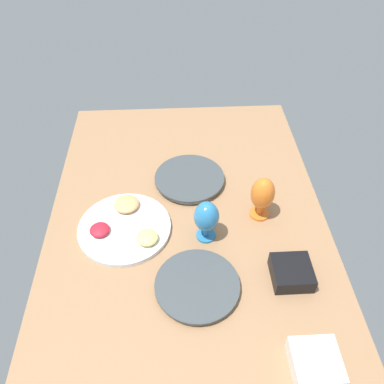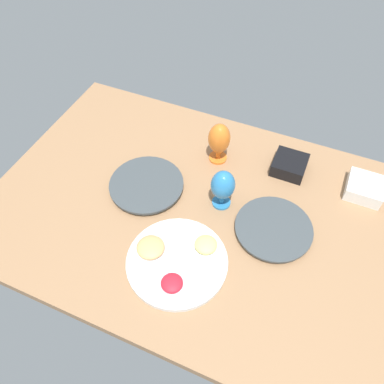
{
  "view_description": "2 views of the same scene",
  "coord_description": "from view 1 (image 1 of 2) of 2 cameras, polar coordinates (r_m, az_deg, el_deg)",
  "views": [
    {
      "loc": [
        -94.7,
        3.63,
        111.99
      ],
      "look_at": [
        12.06,
        -2.12,
        6.21
      ],
      "focal_mm": 36.96,
      "sensor_mm": 36.0,
      "label": 1
    },
    {
      "loc": [
        -29.12,
        78.25,
        115.74
      ],
      "look_at": [
        5.56,
        -2.22,
        6.21
      ],
      "focal_mm": 36.05,
      "sensor_mm": 36.0,
      "label": 2
    }
  ],
  "objects": [
    {
      "name": "ground_plane",
      "position": [
        1.48,
        -0.57,
        -5.57
      ],
      "size": [
        160.0,
        104.0,
        4.0
      ],
      "primitive_type": "cube",
      "color": "#99704C"
    },
    {
      "name": "dinner_plate_left",
      "position": [
        1.3,
        0.76,
        -13.4
      ],
      "size": [
        27.49,
        27.49,
        2.52
      ],
      "color": "silver",
      "rests_on": "ground_plane"
    },
    {
      "name": "dinner_plate_right",
      "position": [
        1.63,
        -0.36,
        1.87
      ],
      "size": [
        28.6,
        28.6,
        2.78
      ],
      "color": "silver",
      "rests_on": "ground_plane"
    },
    {
      "name": "fruit_platter",
      "position": [
        1.47,
        -9.64,
        -4.88
      ],
      "size": [
        33.97,
        33.97,
        4.83
      ],
      "color": "silver",
      "rests_on": "ground_plane"
    },
    {
      "name": "hurricane_glass_orange",
      "position": [
        1.45,
        10.14,
        -0.39
      ],
      "size": [
        8.81,
        8.81,
        18.0
      ],
      "color": "orange",
      "rests_on": "ground_plane"
    },
    {
      "name": "hurricane_glass_blue",
      "position": [
        1.36,
        2.1,
        -3.73
      ],
      "size": [
        8.82,
        8.82,
        16.69
      ],
      "color": "teal",
      "rests_on": "ground_plane"
    },
    {
      "name": "square_bowl_black",
      "position": [
        1.35,
        14.19,
        -11.12
      ],
      "size": [
        12.82,
        12.82,
        5.64
      ],
      "color": "black",
      "rests_on": "ground_plane"
    },
    {
      "name": "square_bowl_white",
      "position": [
        1.22,
        17.39,
        -22.41
      ],
      "size": [
        13.21,
        13.21,
        5.6
      ],
      "color": "white",
      "rests_on": "ground_plane"
    }
  ]
}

